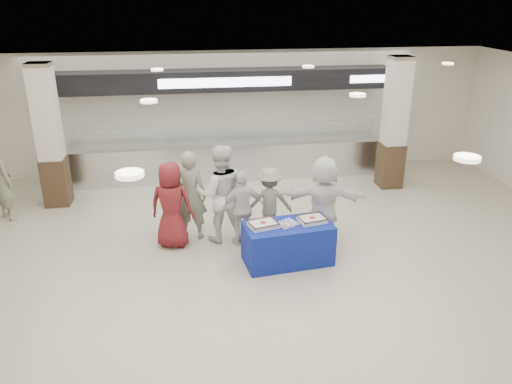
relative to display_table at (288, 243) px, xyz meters
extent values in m
plane|color=beige|center=(-0.69, -0.80, -0.38)|extent=(14.00, 14.00, 0.00)
cube|color=silver|center=(-0.69, 4.60, 0.08)|extent=(8.00, 0.80, 0.90)
cube|color=silver|center=(-0.69, 4.60, 0.55)|extent=(8.00, 0.85, 0.04)
cube|color=white|center=(-0.69, 4.30, 0.88)|extent=(7.60, 0.02, 0.50)
cube|color=black|center=(-0.69, 4.60, 2.17)|extent=(8.40, 0.70, 0.50)
cube|color=silver|center=(-0.69, 4.24, 2.17)|extent=(3.20, 0.03, 0.22)
cube|color=silver|center=(3.11, 4.24, 2.17)|extent=(1.40, 0.03, 0.18)
cube|color=#322417|center=(-4.69, 3.40, 0.18)|extent=(0.55, 0.55, 1.10)
cube|color=beige|center=(-4.69, 3.40, 1.78)|extent=(0.50, 0.50, 2.10)
cube|color=#322417|center=(3.31, 3.40, 0.18)|extent=(0.55, 0.55, 1.10)
cube|color=beige|center=(3.31, 3.40, 1.78)|extent=(0.50, 0.50, 2.10)
cube|color=navy|center=(0.00, 0.00, 0.00)|extent=(1.63, 0.96, 0.75)
cube|color=silver|center=(-0.46, -0.02, 0.41)|extent=(0.56, 0.48, 0.07)
cube|color=#452A13|center=(-0.46, -0.02, 0.46)|extent=(0.56, 0.48, 0.02)
cylinder|color=#AD2A18|center=(-0.46, -0.02, 0.45)|extent=(0.13, 0.13, 0.01)
cube|color=silver|center=(0.45, 0.06, 0.41)|extent=(0.52, 0.45, 0.07)
cube|color=#452A13|center=(0.45, 0.06, 0.46)|extent=(0.52, 0.45, 0.02)
cylinder|color=#AD2A18|center=(0.45, 0.06, 0.45)|extent=(0.12, 0.12, 0.01)
cube|color=#ABABB0|center=(-0.01, -0.02, 0.38)|extent=(0.44, 0.41, 0.01)
imported|color=maroon|center=(-2.05, 0.94, 0.47)|extent=(0.94, 0.74, 1.69)
imported|color=slate|center=(-1.68, 1.26, 0.52)|extent=(0.76, 0.62, 1.80)
imported|color=silver|center=(-1.11, 1.07, 0.60)|extent=(0.98, 0.78, 1.94)
imported|color=silver|center=(-0.72, 0.82, 0.37)|extent=(0.94, 0.55, 1.50)
imported|color=slate|center=(-0.14, 1.16, 0.33)|extent=(0.95, 0.60, 1.41)
imported|color=white|center=(0.81, 0.64, 0.51)|extent=(1.71, 0.88, 1.77)
imported|color=slate|center=(-5.60, 2.71, 0.47)|extent=(0.72, 0.72, 1.69)
camera|label=1|loc=(-1.72, -7.79, 4.20)|focal=35.00mm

